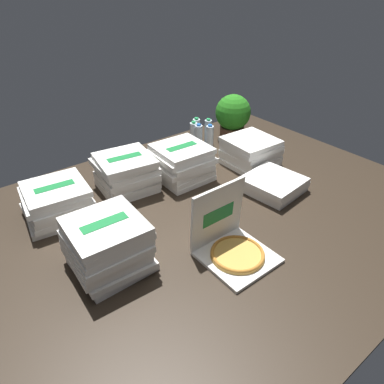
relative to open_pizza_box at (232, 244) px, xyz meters
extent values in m
cube|color=#2D2319|center=(0.14, 0.38, -0.08)|extent=(3.20, 2.40, 0.02)
cube|color=white|center=(0.00, -0.05, -0.06)|extent=(0.37, 0.37, 0.02)
cylinder|color=gold|center=(0.00, -0.05, -0.04)|extent=(0.31, 0.31, 0.02)
torus|color=#B1712A|center=(0.00, -0.05, -0.04)|extent=(0.30, 0.30, 0.02)
cube|color=white|center=(0.00, 0.13, 0.13)|extent=(0.37, 0.03, 0.37)
cube|color=#197A38|center=(0.00, 0.12, 0.13)|extent=(0.22, 0.01, 0.09)
cube|color=white|center=(-0.11, 1.00, -0.05)|extent=(0.41, 0.41, 0.04)
cube|color=white|center=(-0.11, 0.99, -0.02)|extent=(0.41, 0.41, 0.04)
cube|color=white|center=(-0.11, 1.00, 0.02)|extent=(0.39, 0.39, 0.04)
cube|color=#197A38|center=(-0.11, 1.00, 0.04)|extent=(0.25, 0.08, 0.00)
cube|color=white|center=(-0.11, 0.98, 0.06)|extent=(0.42, 0.42, 0.04)
cube|color=white|center=(-0.11, 0.99, 0.09)|extent=(0.40, 0.40, 0.04)
cube|color=white|center=(-0.12, 1.00, 0.13)|extent=(0.39, 0.39, 0.04)
cube|color=white|center=(-0.12, 0.98, 0.17)|extent=(0.42, 0.42, 0.04)
cube|color=#197A38|center=(-0.12, 0.98, 0.19)|extent=(0.25, 0.10, 0.00)
cube|color=white|center=(-0.58, 0.33, -0.05)|extent=(0.38, 0.38, 0.04)
cube|color=white|center=(-0.58, 0.32, -0.02)|extent=(0.39, 0.39, 0.04)
cube|color=white|center=(-0.60, 0.34, 0.02)|extent=(0.39, 0.39, 0.04)
cube|color=#197A38|center=(-0.60, 0.34, 0.04)|extent=(0.25, 0.08, 0.00)
cube|color=white|center=(-0.60, 0.34, 0.06)|extent=(0.39, 0.39, 0.04)
cube|color=#197A38|center=(-0.60, 0.34, 0.08)|extent=(0.25, 0.08, 0.00)
cube|color=white|center=(-0.60, 0.33, 0.09)|extent=(0.38, 0.38, 0.04)
cube|color=white|center=(-0.59, 0.34, 0.13)|extent=(0.38, 0.38, 0.04)
cube|color=white|center=(-0.58, 0.34, 0.17)|extent=(0.38, 0.38, 0.04)
cube|color=white|center=(-0.59, 0.33, 0.21)|extent=(0.39, 0.39, 0.04)
cube|color=#197A38|center=(-0.59, 0.33, 0.23)|extent=(0.25, 0.08, 0.00)
cube|color=white|center=(0.71, 0.31, -0.05)|extent=(0.41, 0.41, 0.04)
cube|color=white|center=(0.71, 0.30, -0.02)|extent=(0.41, 0.41, 0.04)
cube|color=#197A38|center=(0.71, 0.30, 0.00)|extent=(0.25, 0.09, 0.00)
cube|color=white|center=(0.70, 0.30, 0.02)|extent=(0.41, 0.41, 0.04)
cube|color=white|center=(0.30, 0.86, -0.05)|extent=(0.38, 0.38, 0.04)
cube|color=#197A38|center=(0.30, 0.86, -0.03)|extent=(0.24, 0.07, 0.00)
cube|color=white|center=(0.30, 0.87, -0.02)|extent=(0.38, 0.38, 0.04)
cube|color=white|center=(0.30, 0.87, 0.02)|extent=(0.38, 0.38, 0.04)
cube|color=white|center=(0.29, 0.86, 0.06)|extent=(0.41, 0.41, 0.04)
cube|color=white|center=(0.31, 0.86, 0.09)|extent=(0.38, 0.38, 0.04)
cube|color=white|center=(0.29, 0.87, 0.13)|extent=(0.39, 0.39, 0.04)
cube|color=white|center=(0.31, 0.88, 0.17)|extent=(0.39, 0.39, 0.04)
cube|color=#197A38|center=(0.31, 0.88, 0.19)|extent=(0.25, 0.08, 0.00)
cube|color=white|center=(0.88, 0.70, -0.05)|extent=(0.37, 0.37, 0.04)
cube|color=#197A38|center=(0.88, 0.70, -0.03)|extent=(0.24, 0.07, 0.00)
cube|color=white|center=(0.89, 0.71, -0.02)|extent=(0.38, 0.38, 0.04)
cube|color=white|center=(0.89, 0.71, 0.02)|extent=(0.38, 0.38, 0.04)
cube|color=#197A38|center=(0.89, 0.71, 0.04)|extent=(0.24, 0.07, 0.00)
cube|color=white|center=(0.89, 0.71, 0.06)|extent=(0.39, 0.39, 0.04)
cube|color=#197A38|center=(0.89, 0.71, 0.08)|extent=(0.25, 0.08, 0.00)
cube|color=white|center=(0.88, 0.70, 0.09)|extent=(0.40, 0.40, 0.04)
cube|color=#197A38|center=(0.88, 0.70, 0.11)|extent=(0.25, 0.09, 0.00)
cube|color=white|center=(0.88, 0.71, 0.13)|extent=(0.39, 0.39, 0.04)
cube|color=white|center=(-0.65, 0.97, -0.05)|extent=(0.42, 0.42, 0.04)
cube|color=#197A38|center=(-0.65, 0.97, -0.03)|extent=(0.25, 0.10, 0.00)
cube|color=white|center=(-0.65, 0.96, -0.02)|extent=(0.39, 0.39, 0.04)
cube|color=white|center=(-0.64, 0.96, 0.02)|extent=(0.40, 0.40, 0.04)
cube|color=#197A38|center=(-0.64, 0.96, 0.04)|extent=(0.25, 0.08, 0.00)
cube|color=white|center=(-0.63, 0.95, 0.06)|extent=(0.40, 0.40, 0.04)
cube|color=white|center=(-0.65, 0.96, 0.09)|extent=(0.42, 0.42, 0.04)
cube|color=#197A38|center=(-0.65, 0.96, 0.11)|extent=(0.25, 0.10, 0.00)
cube|color=white|center=(-0.63, 0.96, 0.13)|extent=(0.41, 0.41, 0.04)
cube|color=#197A38|center=(-0.63, 0.96, 0.15)|extent=(0.25, 0.09, 0.00)
cylinder|color=white|center=(0.81, 1.33, 0.03)|extent=(0.07, 0.07, 0.22)
cylinder|color=#239951|center=(0.81, 1.33, 0.15)|extent=(0.04, 0.04, 0.02)
cylinder|color=white|center=(0.74, 1.28, 0.03)|extent=(0.07, 0.07, 0.22)
cylinder|color=#239951|center=(0.74, 1.28, 0.15)|extent=(0.04, 0.04, 0.02)
cylinder|color=white|center=(0.80, 1.13, 0.03)|extent=(0.07, 0.07, 0.22)
cylinder|color=blue|center=(0.80, 1.13, 0.15)|extent=(0.04, 0.04, 0.02)
cylinder|color=silver|center=(0.73, 1.20, 0.03)|extent=(0.07, 0.07, 0.22)
cylinder|color=blue|center=(0.73, 1.20, 0.15)|extent=(0.04, 0.04, 0.02)
cylinder|color=silver|center=(0.88, 1.24, 0.03)|extent=(0.07, 0.07, 0.22)
cylinder|color=#239951|center=(0.88, 1.24, 0.15)|extent=(0.04, 0.04, 0.02)
cylinder|color=#513323|center=(1.13, 1.19, -0.02)|extent=(0.23, 0.23, 0.11)
sphere|color=#277D1C|center=(1.13, 1.19, 0.18)|extent=(0.33, 0.33, 0.33)
camera|label=1|loc=(-1.11, -1.05, 1.31)|focal=32.92mm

